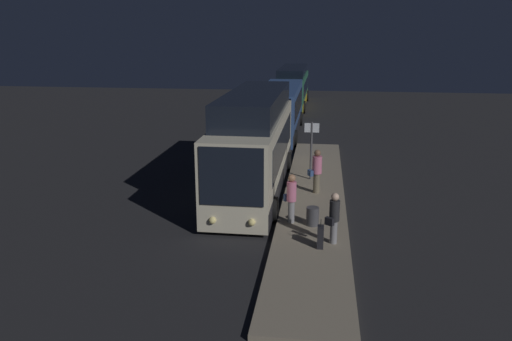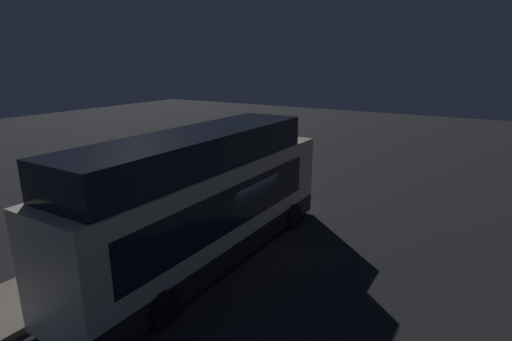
# 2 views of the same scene
# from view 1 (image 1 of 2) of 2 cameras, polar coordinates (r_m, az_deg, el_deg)

# --- Properties ---
(ground) EXTENTS (80.00, 80.00, 0.00)m
(ground) POSITION_cam_1_polar(r_m,az_deg,el_deg) (20.92, -1.18, -3.07)
(ground) COLOR #232326
(platform) EXTENTS (20.00, 2.48, 0.17)m
(platform) POSITION_cam_1_polar(r_m,az_deg,el_deg) (20.66, 6.64, -3.16)
(platform) COLOR gray
(platform) RESTS_ON ground
(bus_lead) EXTENTS (10.98, 2.71, 4.25)m
(bus_lead) POSITION_cam_1_polar(r_m,az_deg,el_deg) (21.52, -0.15, 2.72)
(bus_lead) COLOR beige
(bus_lead) RESTS_ON ground
(bus_second) EXTENTS (11.04, 2.75, 3.19)m
(bus_second) POSITION_cam_1_polar(r_m,az_deg,el_deg) (33.82, 2.77, 6.87)
(bus_second) COLOR #33518C
(bus_second) RESTS_ON ground
(bus_third) EXTENTS (12.23, 2.74, 3.59)m
(bus_third) POSITION_cam_1_polar(r_m,az_deg,el_deg) (46.95, 4.21, 9.33)
(bus_third) COLOR #2D704C
(bus_third) RESTS_ON ground
(passenger_boarding) EXTENTS (0.58, 0.53, 1.68)m
(passenger_boarding) POSITION_cam_1_polar(r_m,az_deg,el_deg) (15.93, 8.90, -5.17)
(passenger_boarding) COLOR gray
(passenger_boarding) RESTS_ON platform
(passenger_waiting) EXTENTS (0.57, 0.66, 1.84)m
(passenger_waiting) POSITION_cam_1_polar(r_m,az_deg,el_deg) (20.82, 6.95, 0.09)
(passenger_waiting) COLOR #6B604C
(passenger_waiting) RESTS_ON platform
(passenger_with_bags) EXTENTS (0.59, 0.53, 1.77)m
(passenger_with_bags) POSITION_cam_1_polar(r_m,az_deg,el_deg) (17.48, 4.05, -2.95)
(passenger_with_bags) COLOR gray
(passenger_with_bags) RESTS_ON platform
(suitcase) EXTENTS (0.37, 0.20, 0.94)m
(suitcase) POSITION_cam_1_polar(r_m,az_deg,el_deg) (15.79, 7.37, -7.53)
(suitcase) COLOR black
(suitcase) RESTS_ON platform
(sign_post) EXTENTS (0.10, 0.65, 2.64)m
(sign_post) POSITION_cam_1_polar(r_m,az_deg,el_deg) (22.60, 6.34, 3.00)
(sign_post) COLOR #4C4C51
(sign_post) RESTS_ON platform
(trash_bin) EXTENTS (0.44, 0.44, 0.65)m
(trash_bin) POSITION_cam_1_polar(r_m,az_deg,el_deg) (17.51, 6.48, -5.22)
(trash_bin) COLOR #3F3F44
(trash_bin) RESTS_ON platform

